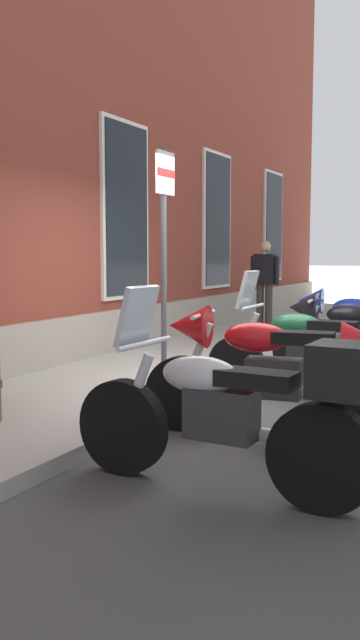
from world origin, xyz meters
The scene contains 9 objects.
ground_plane centered at (0.00, 0.00, 0.00)m, with size 140.00×140.00×0.00m, color #424244.
sidewalk centered at (0.00, 1.13, 0.06)m, with size 28.76×2.26×0.13m, color gray.
motorcycle_silver_touring centered at (-2.70, -1.17, 0.54)m, with size 0.62×2.03×1.29m.
motorcycle_red_sport centered at (-1.43, -0.89, 0.58)m, with size 0.64×2.07×1.07m.
motorcycle_green_touring centered at (0.05, -0.98, 0.55)m, with size 0.62×2.10×1.31m.
motorcycle_black_sport centered at (1.45, -1.01, 0.55)m, with size 0.62×2.02×1.01m.
motorcycle_blue_sport centered at (2.70, -0.79, 0.55)m, with size 0.62×2.07×1.00m.
pedestrian_dark_jacket centered at (5.21, 1.40, 1.01)m, with size 0.25×0.66×1.60m.
parking_sign centered at (-0.32, 0.56, 1.70)m, with size 0.36×0.07×2.44m.
Camera 1 is at (-6.29, -2.65, 1.50)m, focal length 36.14 mm.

